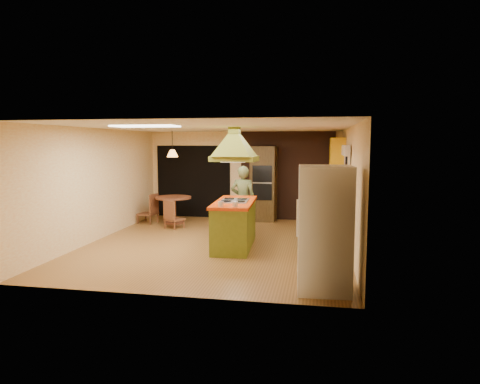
% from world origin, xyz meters
% --- Properties ---
extents(ground, '(6.50, 6.50, 0.00)m').
position_xyz_m(ground, '(0.00, 0.00, 0.00)').
color(ground, olive).
rests_on(ground, ground).
extents(room_walls, '(5.50, 6.50, 6.50)m').
position_xyz_m(room_walls, '(0.00, 0.00, 1.25)').
color(room_walls, '#FFE9B6').
rests_on(room_walls, ground).
extents(ceiling_plane, '(6.50, 6.50, 0.00)m').
position_xyz_m(ceiling_plane, '(0.00, 0.00, 2.50)').
color(ceiling_plane, silver).
rests_on(ceiling_plane, room_walls).
extents(brick_panel, '(2.64, 0.03, 2.50)m').
position_xyz_m(brick_panel, '(1.25, 3.23, 1.25)').
color(brick_panel, '#381E14').
rests_on(brick_panel, ground).
extents(nook_opening, '(2.20, 0.03, 2.10)m').
position_xyz_m(nook_opening, '(-1.50, 3.23, 1.05)').
color(nook_opening, black).
rests_on(nook_opening, ground).
extents(right_counter, '(0.62, 3.05, 0.92)m').
position_xyz_m(right_counter, '(2.45, 0.60, 0.46)').
color(right_counter, olive).
rests_on(right_counter, ground).
extents(upper_cabinets, '(0.34, 1.40, 0.70)m').
position_xyz_m(upper_cabinets, '(2.57, 2.20, 1.95)').
color(upper_cabinets, yellow).
rests_on(upper_cabinets, room_walls).
extents(window_right, '(0.12, 1.35, 1.06)m').
position_xyz_m(window_right, '(2.70, 0.40, 1.77)').
color(window_right, black).
rests_on(window_right, room_walls).
extents(fluor_panel, '(1.20, 0.60, 0.03)m').
position_xyz_m(fluor_panel, '(-1.10, -1.20, 2.48)').
color(fluor_panel, white).
rests_on(fluor_panel, ceiling_plane).
extents(kitchen_island, '(0.89, 1.99, 0.99)m').
position_xyz_m(kitchen_island, '(0.41, -0.20, 0.49)').
color(kitchen_island, olive).
rests_on(kitchen_island, ground).
extents(range_hood, '(0.95, 0.71, 0.78)m').
position_xyz_m(range_hood, '(0.41, -0.20, 2.26)').
color(range_hood, olive).
rests_on(range_hood, ceiling_plane).
extents(man, '(0.61, 0.41, 1.64)m').
position_xyz_m(man, '(0.36, 1.12, 0.82)').
color(man, '#454D28').
rests_on(man, ground).
extents(refrigerator, '(0.80, 0.76, 1.85)m').
position_xyz_m(refrigerator, '(2.22, -2.63, 0.92)').
color(refrigerator, white).
rests_on(refrigerator, ground).
extents(wall_oven, '(0.71, 0.62, 2.09)m').
position_xyz_m(wall_oven, '(0.62, 2.95, 1.04)').
color(wall_oven, '#4A3518').
rests_on(wall_oven, ground).
extents(dining_table, '(0.98, 0.98, 0.73)m').
position_xyz_m(dining_table, '(-1.73, 2.09, 0.51)').
color(dining_table, brown).
rests_on(dining_table, ground).
extents(chair_left, '(0.51, 0.51, 0.81)m').
position_xyz_m(chair_left, '(-2.43, 1.99, 0.40)').
color(chair_left, brown).
rests_on(chair_left, ground).
extents(chair_near, '(0.54, 0.54, 0.73)m').
position_xyz_m(chair_near, '(-1.48, 1.44, 0.37)').
color(chair_near, brown).
rests_on(chair_near, ground).
extents(pendant_lamp, '(0.38, 0.38, 0.20)m').
position_xyz_m(pendant_lamp, '(-1.73, 2.09, 1.90)').
color(pendant_lamp, '#FF9E3F').
rests_on(pendant_lamp, ceiling_plane).
extents(canister_large, '(0.16, 0.16, 0.22)m').
position_xyz_m(canister_large, '(2.40, 1.80, 1.03)').
color(canister_large, '#FFF6CD').
rests_on(canister_large, right_counter).
extents(canister_medium, '(0.13, 0.13, 0.17)m').
position_xyz_m(canister_medium, '(2.40, 1.31, 1.00)').
color(canister_medium, beige).
rests_on(canister_medium, right_counter).
extents(canister_small, '(0.14, 0.14, 0.16)m').
position_xyz_m(canister_small, '(2.40, 1.18, 1.00)').
color(canister_small, '#FFE6CD').
rests_on(canister_small, right_counter).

